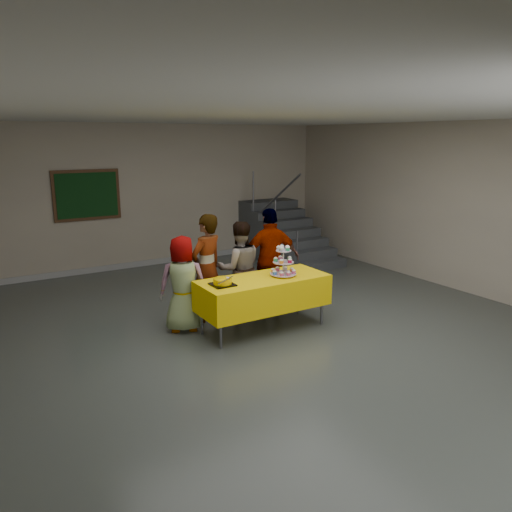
{
  "coord_description": "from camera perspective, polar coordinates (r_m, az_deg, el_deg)",
  "views": [
    {
      "loc": [
        -3.7,
        -5.22,
        2.71
      ],
      "look_at": [
        -0.06,
        0.73,
        1.05
      ],
      "focal_mm": 35.0,
      "sensor_mm": 36.0,
      "label": 1
    }
  ],
  "objects": [
    {
      "name": "schoolchild_c",
      "position": [
        7.72,
        -1.91,
        -1.42
      ],
      "size": [
        0.84,
        0.74,
        1.47
      ],
      "primitive_type": "imported",
      "rotation": [
        0.0,
        0.0,
        2.86
      ],
      "color": "slate",
      "rests_on": "ground"
    },
    {
      "name": "schoolchild_d",
      "position": [
        7.94,
        1.69,
        -0.4
      ],
      "size": [
        1.03,
        0.62,
        1.64
      ],
      "primitive_type": "imported",
      "rotation": [
        0.0,
        0.0,
        2.9
      ],
      "color": "slate",
      "rests_on": "ground"
    },
    {
      "name": "schoolchild_b",
      "position": [
        7.47,
        -5.65,
        -1.37
      ],
      "size": [
        0.7,
        0.58,
        1.63
      ],
      "primitive_type": "imported",
      "rotation": [
        0.0,
        0.0,
        3.52
      ],
      "color": "slate",
      "rests_on": "ground"
    },
    {
      "name": "bear_cake",
      "position": [
        6.74,
        -3.85,
        -2.86
      ],
      "size": [
        0.32,
        0.36,
        0.12
      ],
      "color": "black",
      "rests_on": "bake_table"
    },
    {
      "name": "schoolchild_a",
      "position": [
        7.14,
        -8.35,
        -3.19
      ],
      "size": [
        0.79,
        0.67,
        1.38
      ],
      "primitive_type": "imported",
      "rotation": [
        0.0,
        0.0,
        2.74
      ],
      "color": "slate",
      "rests_on": "ground"
    },
    {
      "name": "room_shell",
      "position": [
        6.44,
        3.84,
        8.19
      ],
      "size": [
        10.0,
        10.04,
        3.02
      ],
      "color": "#4C514C",
      "rests_on": "ground"
    },
    {
      "name": "noticeboard",
      "position": [
        10.5,
        -18.76,
        6.61
      ],
      "size": [
        1.3,
        0.05,
        1.0
      ],
      "color": "#472B16",
      "rests_on": "ground"
    },
    {
      "name": "staircase",
      "position": [
        11.54,
        2.94,
        2.27
      ],
      "size": [
        1.3,
        2.4,
        2.04
      ],
      "color": "#424447",
      "rests_on": "ground"
    },
    {
      "name": "bake_table",
      "position": [
        7.14,
        0.84,
        -4.18
      ],
      "size": [
        1.88,
        0.78,
        0.77
      ],
      "color": "#595960",
      "rests_on": "ground"
    },
    {
      "name": "cupcake_stand",
      "position": [
        7.16,
        3.14,
        -0.89
      ],
      "size": [
        0.38,
        0.38,
        0.44
      ],
      "color": "silver",
      "rests_on": "bake_table"
    }
  ]
}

